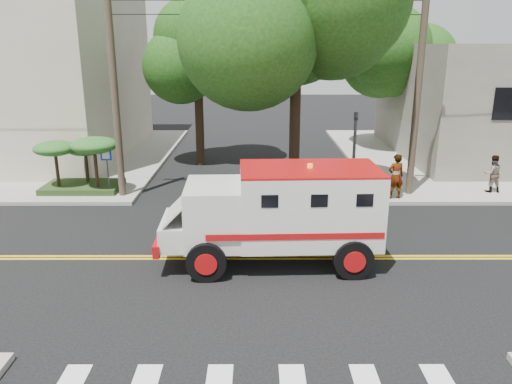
{
  "coord_description": "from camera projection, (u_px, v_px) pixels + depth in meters",
  "views": [
    {
      "loc": [
        -0.11,
        -13.74,
        6.15
      ],
      "look_at": [
        -0.09,
        1.52,
        1.6
      ],
      "focal_mm": 35.0,
      "sensor_mm": 36.0,
      "label": 1
    }
  ],
  "objects": [
    {
      "name": "accessibility_sign",
      "position": [
        107.0,
        165.0,
        20.44
      ],
      "size": [
        0.45,
        0.1,
        2.02
      ],
      "color": "#3F3F42",
      "rests_on": "ground"
    },
    {
      "name": "armored_truck",
      "position": [
        280.0,
        210.0,
        14.17
      ],
      "size": [
        6.32,
        2.73,
        2.84
      ],
      "rotation": [
        0.0,
        0.0,
        0.04
      ],
      "color": "silver",
      "rests_on": "ground"
    },
    {
      "name": "ground",
      "position": [
        259.0,
        258.0,
        14.93
      ],
      "size": [
        100.0,
        100.0,
        0.0
      ],
      "primitive_type": "plane",
      "color": "black",
      "rests_on": "ground"
    },
    {
      "name": "sidewalk_ne",
      "position": [
        498.0,
        157.0,
        27.86
      ],
      "size": [
        17.0,
        17.0,
        0.15
      ],
      "primitive_type": "cube",
      "color": "gray",
      "rests_on": "ground"
    },
    {
      "name": "traffic_signal",
      "position": [
        354.0,
        147.0,
        19.66
      ],
      "size": [
        0.15,
        0.18,
        3.6
      ],
      "color": "#3F3F42",
      "rests_on": "ground"
    },
    {
      "name": "utility_pole_right",
      "position": [
        418.0,
        87.0,
        19.59
      ],
      "size": [
        0.28,
        0.28,
        9.0
      ],
      "primitive_type": "cylinder",
      "color": "#382D23",
      "rests_on": "ground"
    },
    {
      "name": "pedestrian_b",
      "position": [
        492.0,
        174.0,
        20.84
      ],
      "size": [
        0.78,
        0.62,
        1.57
      ],
      "primitive_type": "imported",
      "rotation": [
        0.0,
        0.0,
        3.17
      ],
      "color": "gray",
      "rests_on": "sidewalk_ne"
    },
    {
      "name": "tree_main",
      "position": [
        309.0,
        15.0,
        18.82
      ],
      "size": [
        6.08,
        5.7,
        9.85
      ],
      "color": "black",
      "rests_on": "ground"
    },
    {
      "name": "tree_right",
      "position": [
        413.0,
        45.0,
        28.31
      ],
      "size": [
        4.8,
        4.5,
        8.2
      ],
      "color": "black",
      "rests_on": "ground"
    },
    {
      "name": "palm_planter",
      "position": [
        80.0,
        156.0,
        20.79
      ],
      "size": [
        3.52,
        2.63,
        2.36
      ],
      "color": "#1E3314",
      "rests_on": "sidewalk_nw"
    },
    {
      "name": "tree_left",
      "position": [
        203.0,
        53.0,
        24.58
      ],
      "size": [
        4.48,
        4.2,
        7.7
      ],
      "color": "black",
      "rests_on": "ground"
    },
    {
      "name": "pedestrian_a",
      "position": [
        396.0,
        176.0,
        19.9
      ],
      "size": [
        0.73,
        0.53,
        1.83
      ],
      "primitive_type": "imported",
      "rotation": [
        0.0,
        0.0,
        3.29
      ],
      "color": "gray",
      "rests_on": "sidewalk_ne"
    },
    {
      "name": "sidewalk_nw",
      "position": [
        16.0,
        157.0,
        27.82
      ],
      "size": [
        17.0,
        17.0,
        0.15
      ],
      "primitive_type": "cube",
      "color": "gray",
      "rests_on": "ground"
    },
    {
      "name": "utility_pole_left",
      "position": [
        114.0,
        88.0,
        19.38
      ],
      "size": [
        0.28,
        0.28,
        9.0
      ],
      "primitive_type": "cylinder",
      "color": "#382D23",
      "rests_on": "ground"
    }
  ]
}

